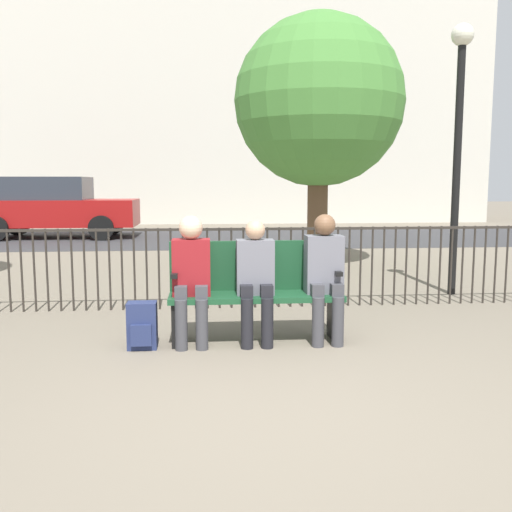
# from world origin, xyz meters

# --- Properties ---
(ground_plane) EXTENTS (80.00, 80.00, 0.00)m
(ground_plane) POSITION_xyz_m (0.00, 0.00, 0.00)
(ground_plane) COLOR #706656
(park_bench) EXTENTS (1.59, 0.45, 0.92)m
(park_bench) POSITION_xyz_m (0.00, 1.78, 0.49)
(park_bench) COLOR #194728
(park_bench) RESTS_ON ground
(seated_person_0) EXTENTS (0.34, 0.39, 1.17)m
(seated_person_0) POSITION_xyz_m (-0.59, 1.65, 0.66)
(seated_person_0) COLOR #3D3D42
(seated_person_0) RESTS_ON ground
(seated_person_1) EXTENTS (0.34, 0.39, 1.13)m
(seated_person_1) POSITION_xyz_m (-0.01, 1.65, 0.63)
(seated_person_1) COLOR black
(seated_person_1) RESTS_ON ground
(seated_person_2) EXTENTS (0.34, 0.39, 1.18)m
(seated_person_2) POSITION_xyz_m (0.63, 1.65, 0.66)
(seated_person_2) COLOR #3D3D42
(seated_person_2) RESTS_ON ground
(backpack) EXTENTS (0.26, 0.22, 0.42)m
(backpack) POSITION_xyz_m (-1.03, 1.56, 0.20)
(backpack) COLOR navy
(backpack) RESTS_ON ground
(fence_railing) EXTENTS (9.01, 0.03, 0.95)m
(fence_railing) POSITION_xyz_m (-0.02, 3.15, 0.56)
(fence_railing) COLOR #2D2823
(fence_railing) RESTS_ON ground
(tree_1) EXTENTS (2.95, 2.95, 4.34)m
(tree_1) POSITION_xyz_m (1.53, 6.58, 2.85)
(tree_1) COLOR brown
(tree_1) RESTS_ON ground
(lamp_post) EXTENTS (0.28, 0.28, 3.44)m
(lamp_post) POSITION_xyz_m (2.78, 3.74, 2.30)
(lamp_post) COLOR black
(lamp_post) RESTS_ON ground
(street_surface) EXTENTS (24.00, 6.00, 0.01)m
(street_surface) POSITION_xyz_m (0.00, 12.00, 0.00)
(street_surface) COLOR #333335
(street_surface) RESTS_ON ground
(parked_car_0) EXTENTS (4.20, 1.94, 1.62)m
(parked_car_0) POSITION_xyz_m (-4.51, 12.22, 0.84)
(parked_car_0) COLOR maroon
(parked_car_0) RESTS_ON ground
(building_facade) EXTENTS (20.00, 6.00, 16.43)m
(building_facade) POSITION_xyz_m (0.00, 20.00, 8.21)
(building_facade) COLOR beige
(building_facade) RESTS_ON ground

